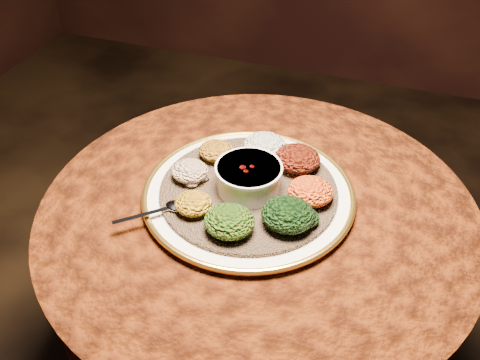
% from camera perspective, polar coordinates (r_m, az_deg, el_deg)
% --- Properties ---
extents(table, '(0.96, 0.96, 0.73)m').
position_cam_1_polar(table, '(1.30, 1.77, -8.74)').
color(table, black).
rests_on(table, ground).
extents(platter, '(0.54, 0.54, 0.02)m').
position_cam_1_polar(platter, '(1.18, 0.91, -1.50)').
color(platter, white).
rests_on(platter, table).
extents(injera, '(0.51, 0.51, 0.01)m').
position_cam_1_polar(injera, '(1.17, 0.91, -1.10)').
color(injera, brown).
rests_on(injera, platter).
extents(stew_bowl, '(0.15, 0.15, 0.06)m').
position_cam_1_polar(stew_bowl, '(1.15, 0.94, 0.42)').
color(stew_bowl, silver).
rests_on(stew_bowl, injera).
extents(spoon, '(0.13, 0.11, 0.01)m').
position_cam_1_polar(spoon, '(1.12, -7.35, -2.90)').
color(spoon, silver).
rests_on(spoon, injera).
extents(portion_ayib, '(0.10, 0.09, 0.05)m').
position_cam_1_polar(portion_ayib, '(1.26, 2.66, 3.73)').
color(portion_ayib, beige).
rests_on(portion_ayib, injera).
extents(portion_kitfo, '(0.10, 0.10, 0.05)m').
position_cam_1_polar(portion_kitfo, '(1.22, 6.14, 2.29)').
color(portion_kitfo, black).
rests_on(portion_kitfo, injera).
extents(portion_tikil, '(0.10, 0.09, 0.05)m').
position_cam_1_polar(portion_tikil, '(1.14, 7.52, -1.21)').
color(portion_tikil, '#C89610').
rests_on(portion_tikil, injera).
extents(portion_gomen, '(0.11, 0.10, 0.05)m').
position_cam_1_polar(portion_gomen, '(1.07, 5.12, -3.69)').
color(portion_gomen, black).
rests_on(portion_gomen, injera).
extents(portion_mixveg, '(0.10, 0.10, 0.05)m').
position_cam_1_polar(portion_mixveg, '(1.06, -1.14, -4.43)').
color(portion_mixveg, '#933A09').
rests_on(portion_mixveg, injera).
extents(portion_kik, '(0.08, 0.08, 0.04)m').
position_cam_1_polar(portion_kik, '(1.11, -4.99, -2.53)').
color(portion_kik, '#B3840F').
rests_on(portion_kik, injera).
extents(portion_timatim, '(0.08, 0.08, 0.04)m').
position_cam_1_polar(portion_timatim, '(1.19, -5.37, 0.95)').
color(portion_timatim, maroon).
rests_on(portion_timatim, injera).
extents(portion_shiro, '(0.08, 0.08, 0.04)m').
position_cam_1_polar(portion_shiro, '(1.25, -2.55, 3.14)').
color(portion_shiro, '#9E6313').
rests_on(portion_shiro, injera).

